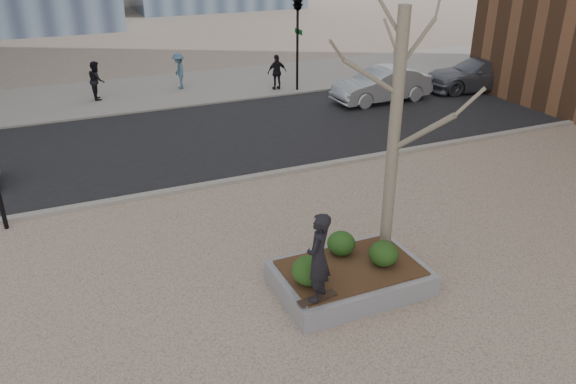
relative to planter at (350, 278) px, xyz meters
name	(u,v)px	position (x,y,z in m)	size (l,w,h in m)	color
ground	(305,299)	(-1.00, 0.00, -0.23)	(120.00, 120.00, 0.00)	tan
street	(182,141)	(-1.00, 10.00, -0.21)	(60.00, 8.00, 0.02)	black
far_sidewalk	(144,92)	(-1.00, 17.00, -0.21)	(60.00, 6.00, 0.02)	gray
planter	(350,278)	(0.00, 0.00, 0.00)	(3.00, 2.00, 0.45)	gray
planter_mulch	(350,268)	(0.00, 0.00, 0.25)	(2.70, 1.70, 0.04)	#382314
sycamore_tree	(397,99)	(1.00, 0.30, 3.56)	(2.80, 2.80, 6.60)	gray
shrub_left	(309,270)	(-1.02, -0.17, 0.55)	(0.67, 0.67, 0.57)	#1C3D13
shrub_middle	(341,243)	(0.07, 0.53, 0.52)	(0.59, 0.59, 0.50)	#1A3F14
shrub_right	(384,254)	(0.65, -0.18, 0.52)	(0.60, 0.60, 0.51)	#193711
skateboard	(317,299)	(-1.10, -0.71, 0.26)	(0.78, 0.20, 0.07)	black
skateboarder	(318,257)	(-1.10, -0.71, 1.17)	(0.63, 0.41, 1.73)	black
car_silver	(382,85)	(7.96, 11.42, 0.50)	(1.49, 4.28, 1.41)	#A5A8AD
car_third	(480,74)	(13.06, 11.26, 0.53)	(2.05, 5.03, 1.46)	#545760
pedestrian_a	(97,80)	(-2.98, 16.61, 0.61)	(0.79, 0.61, 1.62)	black
pedestrian_b	(179,71)	(0.65, 16.92, 0.61)	(1.05, 0.60, 1.62)	#46667F
pedestrian_c	(277,72)	(4.69, 15.02, 0.58)	(0.92, 0.38, 1.57)	black
traffic_light_far	(297,40)	(5.50, 14.60, 2.02)	(0.60, 2.48, 4.50)	black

